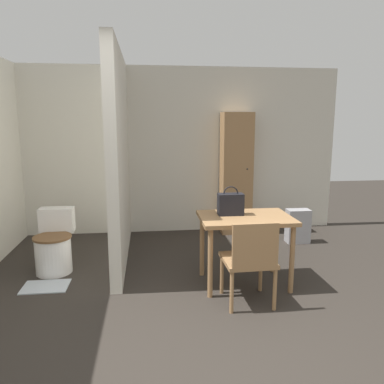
{
  "coord_description": "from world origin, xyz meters",
  "views": [
    {
      "loc": [
        -0.32,
        -2.18,
        1.68
      ],
      "look_at": [
        0.15,
        1.71,
        0.95
      ],
      "focal_mm": 35.0,
      "sensor_mm": 36.0,
      "label": 1
    }
  ],
  "objects_px": {
    "handbag": "(231,204)",
    "space_heater": "(298,226)",
    "dining_table": "(245,226)",
    "toilet": "(54,246)",
    "wooden_cabinet": "(236,174)",
    "wooden_chair": "(250,259)"
  },
  "relations": [
    {
      "from": "toilet",
      "to": "wooden_cabinet",
      "type": "relative_size",
      "value": 0.38
    },
    {
      "from": "wooden_chair",
      "to": "toilet",
      "type": "relative_size",
      "value": 1.19
    },
    {
      "from": "wooden_chair",
      "to": "wooden_cabinet",
      "type": "distance_m",
      "value": 2.43
    },
    {
      "from": "dining_table",
      "to": "handbag",
      "type": "relative_size",
      "value": 3.11
    },
    {
      "from": "dining_table",
      "to": "toilet",
      "type": "bearing_deg",
      "value": 163.76
    },
    {
      "from": "toilet",
      "to": "wooden_cabinet",
      "type": "distance_m",
      "value": 2.8
    },
    {
      "from": "wooden_cabinet",
      "to": "space_heater",
      "type": "relative_size",
      "value": 3.83
    },
    {
      "from": "wooden_chair",
      "to": "toilet",
      "type": "distance_m",
      "value": 2.27
    },
    {
      "from": "dining_table",
      "to": "space_heater",
      "type": "distance_m",
      "value": 1.72
    },
    {
      "from": "toilet",
      "to": "wooden_cabinet",
      "type": "height_order",
      "value": "wooden_cabinet"
    },
    {
      "from": "dining_table",
      "to": "wooden_cabinet",
      "type": "xyz_separation_m",
      "value": [
        0.35,
        1.87,
        0.28
      ]
    },
    {
      "from": "handbag",
      "to": "space_heater",
      "type": "height_order",
      "value": "handbag"
    },
    {
      "from": "dining_table",
      "to": "wooden_chair",
      "type": "relative_size",
      "value": 1.14
    },
    {
      "from": "dining_table",
      "to": "wooden_cabinet",
      "type": "bearing_deg",
      "value": 79.51
    },
    {
      "from": "wooden_chair",
      "to": "toilet",
      "type": "bearing_deg",
      "value": 150.41
    },
    {
      "from": "dining_table",
      "to": "space_heater",
      "type": "bearing_deg",
      "value": 48.63
    },
    {
      "from": "dining_table",
      "to": "handbag",
      "type": "xyz_separation_m",
      "value": [
        -0.14,
        0.08,
        0.22
      ]
    },
    {
      "from": "toilet",
      "to": "space_heater",
      "type": "xyz_separation_m",
      "value": [
        3.17,
        0.66,
        -0.05
      ]
    },
    {
      "from": "dining_table",
      "to": "toilet",
      "type": "height_order",
      "value": "dining_table"
    },
    {
      "from": "handbag",
      "to": "wooden_cabinet",
      "type": "relative_size",
      "value": 0.17
    },
    {
      "from": "dining_table",
      "to": "wooden_cabinet",
      "type": "relative_size",
      "value": 0.51
    },
    {
      "from": "space_heater",
      "to": "wooden_chair",
      "type": "bearing_deg",
      "value": -124.37
    }
  ]
}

